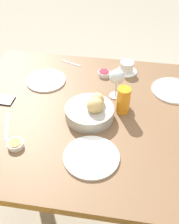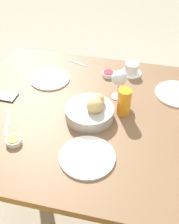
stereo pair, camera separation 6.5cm
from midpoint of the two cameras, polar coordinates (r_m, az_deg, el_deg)
The scene contains 14 objects.
ground_plane at distance 1.92m, azimuth 3.14°, elevation -17.69°, with size 10.00×10.00×0.00m, color #A89E89.
dining_table at distance 1.39m, azimuth 4.13°, elevation -3.40°, with size 1.37×1.03×0.76m.
bread_basket at distance 1.29m, azimuth 1.70°, elevation 0.24°, with size 0.23×0.23×0.12m.
plate_near_left at distance 1.52m, azimuth 18.49°, elevation 3.51°, with size 0.22×0.22×0.01m.
plate_near_right at distance 1.57m, azimuth -6.86°, elevation 6.69°, with size 0.21×0.21×0.01m.
plate_far_center at distance 1.14m, azimuth 1.21°, elevation -9.15°, with size 0.23×0.23×0.01m.
juice_glass at distance 1.31m, azimuth 8.45°, elevation 2.04°, with size 0.06×0.06×0.13m.
wine_glass at distance 1.38m, azimuth 7.39°, elevation 6.67°, with size 0.08×0.08×0.16m.
coffee_cup at distance 1.62m, azimuth 9.68°, elevation 8.56°, with size 0.12×0.12×0.07m.
jam_bowl_berry at distance 1.59m, azimuth 5.01°, elevation 7.71°, with size 0.07×0.07×0.03m.
jam_bowl_honey at distance 1.23m, azimuth -13.69°, elevation -5.69°, with size 0.07×0.07×0.03m.
fork_silver at distance 1.33m, azimuth -15.03°, elevation -2.06°, with size 0.07×0.16×0.00m.
spoon_coffee at distance 1.70m, azimuth -1.49°, elevation 9.95°, with size 0.12×0.06×0.00m.
cell_phone at distance 1.49m, azimuth -16.12°, elevation 3.20°, with size 0.15×0.08×0.01m.
Camera 2 is at (-0.16, 0.98, 1.64)m, focal length 45.00 mm.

